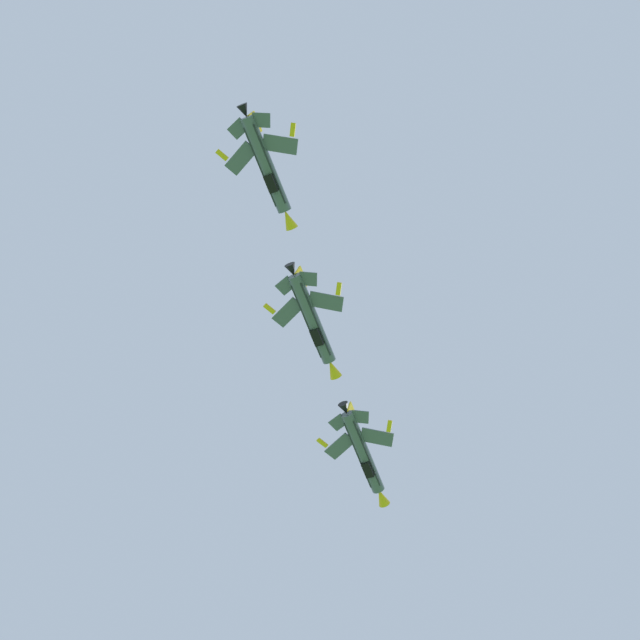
% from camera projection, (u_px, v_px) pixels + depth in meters
% --- Properties ---
extents(fighter_jet_lead, '(10.33, 15.89, 4.38)m').
position_uv_depth(fighter_jet_lead, '(364.00, 454.00, 122.47)').
color(fighter_jet_lead, '#4C5666').
extents(fighter_jet_left_wing, '(10.26, 15.89, 4.40)m').
position_uv_depth(fighter_jet_left_wing, '(313.00, 321.00, 115.41)').
color(fighter_jet_left_wing, '#4C5666').
extents(fighter_jet_right_wing, '(10.29, 15.89, 4.38)m').
position_uv_depth(fighter_jet_right_wing, '(267.00, 167.00, 111.32)').
color(fighter_jet_right_wing, '#4C5666').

